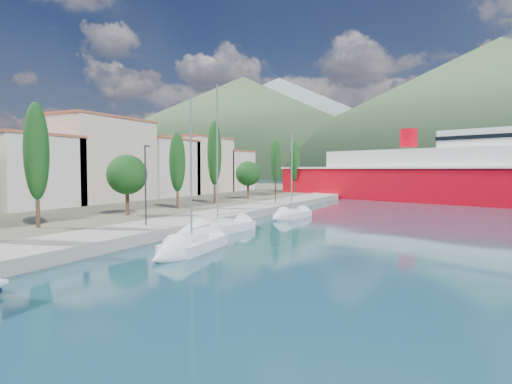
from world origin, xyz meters
The scene contains 10 objects.
ground centered at (0.00, 120.00, 0.00)m, with size 1400.00×1400.00×0.00m, color #163D4E.
quay centered at (-9.00, 26.00, 0.40)m, with size 5.00×88.00×0.80m, color gray.
land_strip centered at (-47.00, 36.00, 0.35)m, with size 70.00×148.00×0.70m, color #565644.
town_buildings centered at (-32.00, 36.91, 5.57)m, with size 9.20×69.20×11.30m.
tree_row centered at (-15.87, 31.69, 5.72)m, with size 3.75×62.54×10.54m.
lamp_posts centered at (-9.00, 14.95, 4.08)m, with size 0.15×46.32×6.06m.
sailboat_near centered at (-2.23, 8.33, 0.29)m, with size 2.85×7.49×10.52m.
sailboat_mid centered at (-5.06, 15.26, 0.30)m, with size 3.63×8.96×12.53m.
sailboat_far centered at (-3.50, 28.22, 0.28)m, with size 2.96×6.71×9.52m.
ferry centered at (12.83, 60.20, 3.77)m, with size 63.05×33.85×12.38m.
Camera 1 is at (12.49, -12.04, 5.01)m, focal length 30.00 mm.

